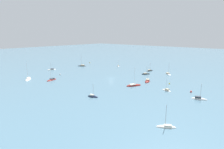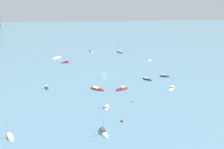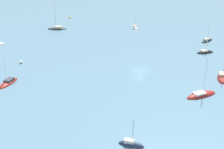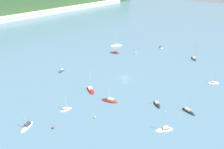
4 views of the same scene
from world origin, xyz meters
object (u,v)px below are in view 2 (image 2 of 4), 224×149
sailboat_6 (147,80)px  sailboat_13 (103,132)px  sailboat_1 (165,76)px  sailboat_8 (97,89)px  sailboat_9 (90,51)px  sailboat_0 (122,89)px  mooring_buoy_2 (136,49)px  sailboat_10 (120,52)px  mooring_buoy_1 (82,58)px  sailboat_5 (10,137)px  sailboat_11 (106,107)px  mooring_buoy_3 (122,120)px  sailboat_2 (57,58)px  mooring_buoy_0 (133,101)px  sailboat_7 (150,61)px  sailboat_12 (66,63)px  sailboat_4 (172,88)px

sailboat_6 → sailboat_13: 48.34m
sailboat_1 → sailboat_8: bearing=-146.5°
sailboat_8 → sailboat_9: sailboat_8 is taller
sailboat_0 → mooring_buoy_2: sailboat_0 is taller
sailboat_10 → mooring_buoy_1: bearing=82.1°
sailboat_5 → sailboat_11: sailboat_5 is taller
sailboat_1 → sailboat_6: size_ratio=1.05×
sailboat_11 → mooring_buoy_3: sailboat_11 is taller
sailboat_5 → sailboat_2: bearing=-33.5°
mooring_buoy_2 → sailboat_5: bearing=147.8°
mooring_buoy_2 → mooring_buoy_0: bearing=166.2°
sailboat_2 → sailboat_7: size_ratio=1.75×
sailboat_11 → mooring_buoy_2: bearing=-7.4°
sailboat_2 → sailboat_12: (-11.89, -8.26, 0.01)m
sailboat_12 → sailboat_1: bearing=140.0°
sailboat_6 → sailboat_13: bearing=-82.3°
sailboat_0 → mooring_buoy_3: (-24.85, 3.79, 0.31)m
sailboat_0 → mooring_buoy_0: sailboat_0 is taller
sailboat_0 → sailboat_1: 30.38m
sailboat_0 → mooring_buoy_2: 78.09m
sailboat_0 → mooring_buoy_3: 25.14m
sailboat_6 → mooring_buoy_2: bearing=124.1°
sailboat_12 → sailboat_13: bearing=93.9°
sailboat_13 → mooring_buoy_1: bearing=165.5°
sailboat_11 → mooring_buoy_2: size_ratio=8.54×
sailboat_11 → mooring_buoy_0: sailboat_11 is taller
sailboat_6 → sailboat_12: size_ratio=0.88×
sailboat_7 → sailboat_12: sailboat_12 is taller
sailboat_5 → sailboat_6: sailboat_5 is taller
sailboat_0 → sailboat_7: size_ratio=1.45×
sailboat_8 → sailboat_9: size_ratio=1.60×
sailboat_10 → mooring_buoy_0: bearing=142.4°
sailboat_11 → sailboat_0: bearing=-17.4°
sailboat_13 → mooring_buoy_3: sailboat_13 is taller
sailboat_4 → sailboat_7: bearing=-143.4°
sailboat_2 → mooring_buoy_2: bearing=143.6°
sailboat_0 → mooring_buoy_1: (51.91, 22.90, 0.32)m
sailboat_0 → sailboat_2: size_ratio=0.83×
sailboat_8 → mooring_buoy_0: 19.95m
sailboat_1 → sailboat_4: 15.10m
sailboat_0 → mooring_buoy_0: size_ratio=14.10×
sailboat_2 → sailboat_10: bearing=140.4°
sailboat_2 → sailboat_10: size_ratio=1.02×
sailboat_1 → sailboat_0: bearing=-137.4°
mooring_buoy_1 → mooring_buoy_2: 52.01m
sailboat_5 → sailboat_10: (96.15, -49.56, 0.07)m
sailboat_1 → sailboat_9: 73.68m
sailboat_4 → sailboat_5: bearing=-28.2°
sailboat_5 → sailboat_10: bearing=-61.3°
sailboat_4 → sailboat_10: bearing=-127.0°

